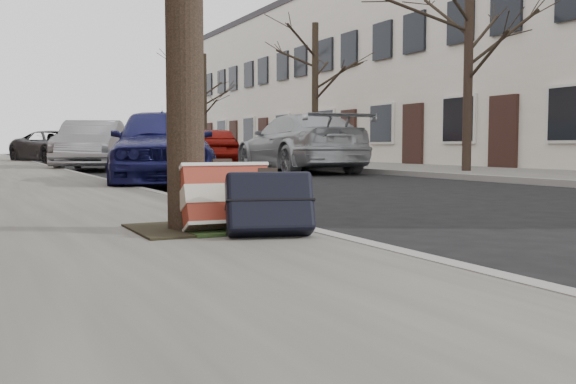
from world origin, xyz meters
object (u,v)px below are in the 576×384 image
car_near_front (163,146)px  suitcase_navy (270,203)px  car_near_mid (92,145)px  suitcase_red (226,197)px

car_near_front → suitcase_navy: bearing=-84.2°
car_near_mid → suitcase_red: bearing=-77.1°
suitcase_red → car_near_front: (1.43, 6.79, 0.35)m
suitcase_navy → suitcase_red: bearing=128.2°
suitcase_navy → car_near_front: size_ratio=0.14×
suitcase_red → car_near_front: size_ratio=0.15×
car_near_front → car_near_mid: (0.23, 8.38, 0.03)m
suitcase_navy → car_near_front: 7.31m
car_near_front → car_near_mid: 8.38m
suitcase_red → suitcase_navy: 0.42m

